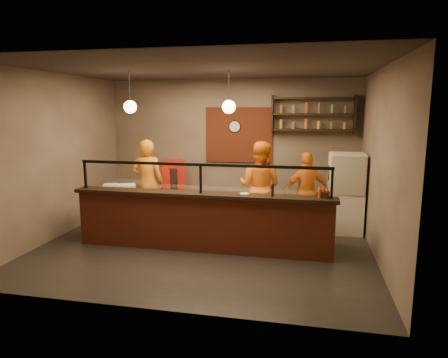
% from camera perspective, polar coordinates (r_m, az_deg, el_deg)
% --- Properties ---
extents(floor, '(6.00, 6.00, 0.00)m').
position_cam_1_polar(floor, '(7.58, -2.65, -9.39)').
color(floor, black).
rests_on(floor, ground).
extents(ceiling, '(6.00, 6.00, 0.00)m').
position_cam_1_polar(ceiling, '(7.19, -2.86, 15.45)').
color(ceiling, '#332C27').
rests_on(ceiling, wall_back).
extents(wall_back, '(6.00, 0.00, 6.00)m').
position_cam_1_polar(wall_back, '(9.64, 0.99, 4.55)').
color(wall_back, '#796A59').
rests_on(wall_back, floor).
extents(wall_left, '(0.00, 5.00, 5.00)m').
position_cam_1_polar(wall_left, '(8.48, -22.82, 3.01)').
color(wall_left, '#796A59').
rests_on(wall_left, floor).
extents(wall_right, '(0.00, 5.00, 5.00)m').
position_cam_1_polar(wall_right, '(7.08, 21.46, 1.87)').
color(wall_right, '#796A59').
rests_on(wall_right, floor).
extents(wall_front, '(6.00, 0.00, 6.00)m').
position_cam_1_polar(wall_front, '(4.86, -10.17, -1.03)').
color(wall_front, '#796A59').
rests_on(wall_front, floor).
extents(brick_patch, '(1.60, 0.04, 1.30)m').
position_cam_1_polar(brick_patch, '(9.55, 2.15, 6.30)').
color(brick_patch, maroon).
rests_on(brick_patch, wall_back).
extents(service_counter, '(4.60, 0.25, 1.00)m').
position_cam_1_polar(service_counter, '(7.15, -3.28, -6.39)').
color(service_counter, maroon).
rests_on(service_counter, floor).
extents(counter_ledge, '(4.70, 0.37, 0.06)m').
position_cam_1_polar(counter_ledge, '(7.02, -3.33, -2.23)').
color(counter_ledge, black).
rests_on(counter_ledge, service_counter).
extents(worktop_cabinet, '(4.60, 0.75, 0.85)m').
position_cam_1_polar(worktop_cabinet, '(7.64, -2.30, -5.89)').
color(worktop_cabinet, gray).
rests_on(worktop_cabinet, floor).
extents(worktop, '(4.60, 0.75, 0.05)m').
position_cam_1_polar(worktop, '(7.53, -2.32, -2.60)').
color(worktop, white).
rests_on(worktop, worktop_cabinet).
extents(sneeze_guard, '(4.50, 0.05, 0.52)m').
position_cam_1_polar(sneeze_guard, '(6.96, -3.36, 0.50)').
color(sneeze_guard, white).
rests_on(sneeze_guard, counter_ledge).
extents(wall_shelving, '(1.84, 0.28, 0.85)m').
position_cam_1_polar(wall_shelving, '(9.24, 12.59, 9.05)').
color(wall_shelving, black).
rests_on(wall_shelving, wall_back).
extents(wall_clock, '(0.30, 0.04, 0.30)m').
position_cam_1_polar(wall_clock, '(9.55, 1.55, 7.50)').
color(wall_clock, black).
rests_on(wall_clock, wall_back).
extents(pendant_left, '(0.24, 0.24, 0.77)m').
position_cam_1_polar(pendant_left, '(7.85, -13.26, 10.00)').
color(pendant_left, black).
rests_on(pendant_left, ceiling).
extents(pendant_right, '(0.24, 0.24, 0.77)m').
position_cam_1_polar(pendant_right, '(7.26, 0.70, 10.28)').
color(pendant_right, black).
rests_on(pendant_right, ceiling).
extents(cook_left, '(0.75, 0.56, 1.87)m').
position_cam_1_polar(cook_left, '(8.83, -10.86, -0.47)').
color(cook_left, orange).
rests_on(cook_left, floor).
extents(cook_mid, '(1.05, 0.91, 1.87)m').
position_cam_1_polar(cook_mid, '(8.23, 5.09, -1.10)').
color(cook_mid, '#D16213').
rests_on(cook_mid, floor).
extents(cook_right, '(1.05, 0.70, 1.66)m').
position_cam_1_polar(cook_right, '(8.36, 11.74, -1.86)').
color(cook_right, orange).
rests_on(cook_right, floor).
extents(fridge, '(0.70, 0.65, 1.64)m').
position_cam_1_polar(fridge, '(8.50, 16.97, -1.96)').
color(fridge, beige).
rests_on(fridge, floor).
extents(red_cooler, '(0.69, 0.67, 1.28)m').
position_cam_1_polar(red_cooler, '(9.79, -7.26, -1.13)').
color(red_cooler, '#B6110C').
rests_on(red_cooler, floor).
extents(pizza_dough, '(0.59, 0.59, 0.01)m').
position_cam_1_polar(pizza_dough, '(7.54, 0.39, -2.33)').
color(pizza_dough, silver).
rests_on(pizza_dough, worktop).
extents(prep_tub_a, '(0.33, 0.29, 0.13)m').
position_cam_1_polar(prep_tub_a, '(8.10, -13.91, -1.33)').
color(prep_tub_a, silver).
rests_on(prep_tub_a, worktop).
extents(prep_tub_b, '(0.33, 0.30, 0.13)m').
position_cam_1_polar(prep_tub_b, '(8.29, -15.91, -1.15)').
color(prep_tub_b, silver).
rests_on(prep_tub_b, worktop).
extents(prep_tub_c, '(0.42, 0.39, 0.17)m').
position_cam_1_polar(prep_tub_c, '(7.97, -13.76, -1.36)').
color(prep_tub_c, white).
rests_on(prep_tub_c, worktop).
extents(rolling_pin, '(0.34, 0.22, 0.06)m').
position_cam_1_polar(rolling_pin, '(8.22, -14.90, -1.47)').
color(rolling_pin, yellow).
rests_on(rolling_pin, worktop).
extents(condiment_caddy, '(0.22, 0.19, 0.10)m').
position_cam_1_polar(condiment_caddy, '(6.84, 13.97, -2.16)').
color(condiment_caddy, black).
rests_on(condiment_caddy, counter_ledge).
extents(pepper_mill, '(0.06, 0.06, 0.22)m').
position_cam_1_polar(pepper_mill, '(6.76, 6.94, -1.58)').
color(pepper_mill, black).
rests_on(pepper_mill, counter_ledge).
extents(small_plate, '(0.21, 0.21, 0.01)m').
position_cam_1_polar(small_plate, '(6.92, 2.93, -2.11)').
color(small_plate, silver).
rests_on(small_plate, counter_ledge).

